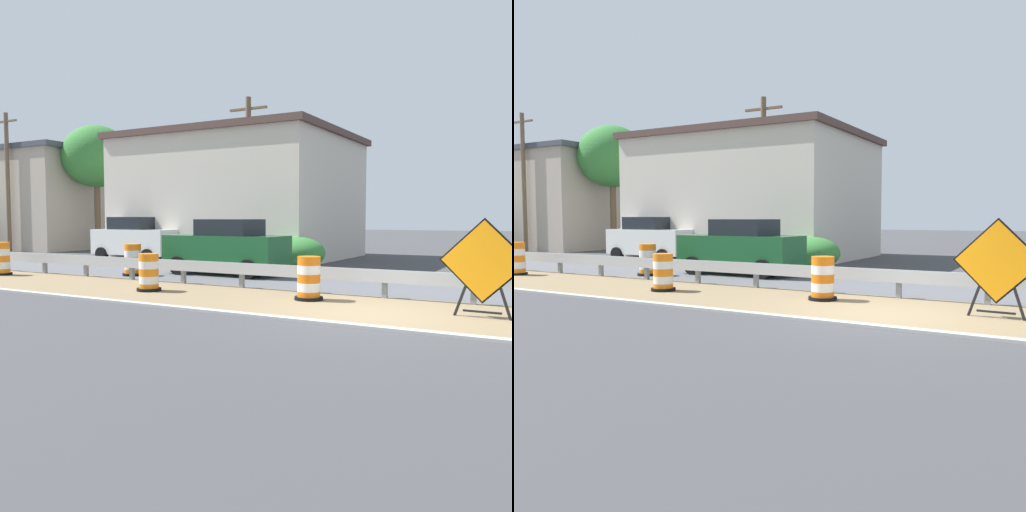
# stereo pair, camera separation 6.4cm
# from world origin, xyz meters

# --- Properties ---
(ground_plane) EXTENTS (160.00, 160.00, 0.00)m
(ground_plane) POSITION_xyz_m (0.00, 0.00, 0.00)
(ground_plane) COLOR #3D3D3F
(median_dirt_strip) EXTENTS (3.79, 120.00, 0.01)m
(median_dirt_strip) POSITION_xyz_m (0.70, 0.00, 0.00)
(median_dirt_strip) COLOR #7F6B4C
(median_dirt_strip) RESTS_ON ground
(far_lane_asphalt) EXTENTS (6.86, 120.00, 0.00)m
(far_lane_asphalt) POSITION_xyz_m (6.02, 0.00, 0.00)
(far_lane_asphalt) COLOR #56565B
(far_lane_asphalt) RESTS_ON ground
(curb_near_edge) EXTENTS (0.20, 120.00, 0.11)m
(curb_near_edge) POSITION_xyz_m (-1.30, 0.00, 0.00)
(curb_near_edge) COLOR #ADADA8
(curb_near_edge) RESTS_ON ground
(guardrail_median) EXTENTS (0.18, 40.84, 0.71)m
(guardrail_median) POSITION_xyz_m (2.36, -0.62, 0.52)
(guardrail_median) COLOR #ADB2B7
(guardrail_median) RESTS_ON ground
(warning_sign_diamond) EXTENTS (0.13, 1.69, 1.98)m
(warning_sign_diamond) POSITION_xyz_m (0.74, -2.00, 1.06)
(warning_sign_diamond) COLOR black
(warning_sign_diamond) RESTS_ON ground
(traffic_barrel_nearest) EXTENTS (0.69, 0.69, 1.05)m
(traffic_barrel_nearest) POSITION_xyz_m (1.24, 1.92, 0.47)
(traffic_barrel_nearest) COLOR orange
(traffic_barrel_nearest) RESTS_ON ground
(traffic_barrel_close) EXTENTS (0.67, 0.67, 1.01)m
(traffic_barrel_close) POSITION_xyz_m (0.62, 6.35, 0.46)
(traffic_barrel_close) COLOR orange
(traffic_barrel_close) RESTS_ON ground
(traffic_barrel_mid) EXTENTS (0.72, 0.72, 1.09)m
(traffic_barrel_mid) POSITION_xyz_m (3.39, 9.40, 0.49)
(traffic_barrel_mid) COLOR orange
(traffic_barrel_mid) RESTS_ON ground
(traffic_barrel_far) EXTENTS (0.63, 0.63, 1.14)m
(traffic_barrel_far) POSITION_xyz_m (1.31, 13.46, 0.52)
(traffic_barrel_far) COLOR orange
(traffic_barrel_far) RESTS_ON ground
(car_lead_near_lane) EXTENTS (2.01, 4.31, 1.93)m
(car_lead_near_lane) POSITION_xyz_m (5.21, 6.75, 0.97)
(car_lead_near_lane) COLOR #195128
(car_lead_near_lane) RESTS_ON ground
(car_trailing_near_lane) EXTENTS (2.02, 4.22, 2.02)m
(car_trailing_near_lane) POSITION_xyz_m (8.23, 13.51, 1.01)
(car_trailing_near_lane) COLOR silver
(car_trailing_near_lane) RESTS_ON ground
(roadside_shop_near) EXTENTS (8.87, 10.68, 6.04)m
(roadside_shop_near) POSITION_xyz_m (12.80, 10.64, 3.03)
(roadside_shop_near) COLOR beige
(roadside_shop_near) RESTS_ON ground
(roadside_shop_far) EXTENTS (7.07, 14.89, 6.38)m
(roadside_shop_far) POSITION_xyz_m (13.71, 29.21, 3.20)
(roadside_shop_far) COLOR #AD9E8E
(roadside_shop_far) RESTS_ON ground
(utility_pole_near) EXTENTS (0.24, 1.80, 7.17)m
(utility_pole_near) POSITION_xyz_m (9.75, 8.47, 3.74)
(utility_pole_near) COLOR brown
(utility_pole_near) RESTS_ON ground
(utility_pole_mid) EXTENTS (0.24, 1.80, 8.10)m
(utility_pole_mid) POSITION_xyz_m (10.02, 24.94, 4.21)
(utility_pole_mid) COLOR brown
(utility_pole_mid) RESTS_ON ground
(bush_roadside) EXTENTS (2.16, 2.16, 1.25)m
(bush_roadside) POSITION_xyz_m (8.22, 5.42, 0.63)
(bush_roadside) COLOR #337533
(bush_roadside) RESTS_ON ground
(tree_roadside) EXTENTS (4.06, 4.06, 7.50)m
(tree_roadside) POSITION_xyz_m (13.04, 20.84, 5.64)
(tree_roadside) COLOR brown
(tree_roadside) RESTS_ON ground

